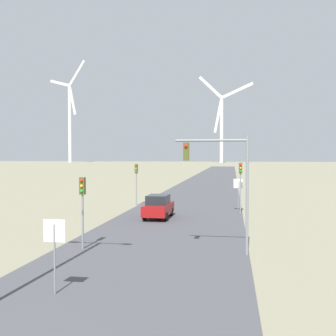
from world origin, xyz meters
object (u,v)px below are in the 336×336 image
at_px(traffic_light_post_near_left, 82,196).
at_px(car_approaching, 158,207).
at_px(stop_sign_far, 238,189).
at_px(traffic_light_mast_overhead, 222,171).
at_px(wind_turbine_left, 222,121).
at_px(traffic_light_post_near_right, 241,177).
at_px(wind_turbine_far_left, 70,116).
at_px(stop_sign_near, 54,242).
at_px(traffic_light_post_mid_left, 136,175).

distance_m(traffic_light_post_near_left, car_approaching, 10.81).
bearing_deg(stop_sign_far, traffic_light_mast_overhead, -93.76).
bearing_deg(wind_turbine_left, traffic_light_post_near_right, -87.98).
bearing_deg(wind_turbine_left, wind_turbine_far_left, -176.55).
relative_size(wind_turbine_far_left, wind_turbine_left, 1.15).
height_order(stop_sign_far, traffic_light_post_near_left, traffic_light_post_near_left).
xyz_separation_m(car_approaching, wind_turbine_left, (-1.61, 228.60, 26.02)).
xyz_separation_m(stop_sign_near, traffic_light_post_near_left, (-1.56, 6.55, 0.90)).
relative_size(traffic_light_mast_overhead, car_approaching, 1.42).
distance_m(stop_sign_near, wind_turbine_left, 246.88).
bearing_deg(traffic_light_post_mid_left, traffic_light_post_near_right, -22.46).
height_order(traffic_light_post_near_left, traffic_light_post_mid_left, traffic_light_post_mid_left).
xyz_separation_m(stop_sign_far, traffic_light_post_near_left, (-8.23, -15.17, 0.76)).
bearing_deg(car_approaching, wind_turbine_far_left, 114.94).
distance_m(traffic_light_post_mid_left, traffic_light_mast_overhead, 19.88).
relative_size(traffic_light_post_near_right, wind_turbine_left, 0.07).
bearing_deg(traffic_light_post_mid_left, stop_sign_far, -15.35).
distance_m(stop_sign_near, car_approaching, 17.04).
xyz_separation_m(traffic_light_post_near_right, wind_turbine_far_left, (-109.80, 219.16, 28.62)).
relative_size(stop_sign_far, traffic_light_post_near_right, 0.67).
relative_size(stop_sign_near, wind_turbine_far_left, 0.04).
relative_size(stop_sign_near, traffic_light_post_mid_left, 0.66).
bearing_deg(traffic_light_post_near_left, traffic_light_post_near_right, 58.58).
height_order(traffic_light_post_near_right, wind_turbine_left, wind_turbine_left).
relative_size(traffic_light_mast_overhead, wind_turbine_left, 0.10).
bearing_deg(wind_turbine_far_left, wind_turbine_left, 3.45).
xyz_separation_m(stop_sign_far, traffic_light_post_mid_left, (-9.79, 2.69, 0.97)).
distance_m(stop_sign_near, traffic_light_mast_overhead, 9.01).
distance_m(traffic_light_post_near_right, wind_turbine_left, 226.70).
height_order(stop_sign_far, traffic_light_post_near_right, traffic_light_post_near_right).
relative_size(traffic_light_post_near_right, traffic_light_post_mid_left, 1.06).
relative_size(stop_sign_near, traffic_light_post_near_left, 0.71).
bearing_deg(traffic_light_post_mid_left, stop_sign_near, -82.71).
bearing_deg(car_approaching, wind_turbine_left, 90.40).
height_order(stop_sign_far, wind_turbine_far_left, wind_turbine_far_left).
xyz_separation_m(traffic_light_post_near_right, traffic_light_mast_overhead, (-1.16, -13.68, 1.00)).
distance_m(traffic_light_post_mid_left, wind_turbine_left, 222.50).
distance_m(car_approaching, wind_turbine_left, 230.08).
distance_m(stop_sign_far, car_approaching, 7.85).
height_order(traffic_light_post_near_left, traffic_light_post_near_right, traffic_light_post_near_right).
distance_m(stop_sign_far, traffic_light_post_near_left, 17.27).
height_order(car_approaching, wind_turbine_far_left, wind_turbine_far_left).
distance_m(traffic_light_post_near_left, wind_turbine_far_left, 255.67).
bearing_deg(stop_sign_near, traffic_light_post_near_left, 103.41).
height_order(traffic_light_post_near_left, traffic_light_mast_overhead, traffic_light_mast_overhead).
relative_size(traffic_light_post_near_left, traffic_light_post_near_right, 0.88).
bearing_deg(wind_turbine_far_left, traffic_light_mast_overhead, -64.99).
bearing_deg(stop_sign_near, traffic_light_mast_overhead, 49.40).
distance_m(traffic_light_post_near_left, traffic_light_post_near_right, 16.11).
height_order(stop_sign_far, wind_turbine_left, wind_turbine_left).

